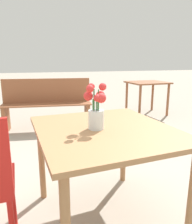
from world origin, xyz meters
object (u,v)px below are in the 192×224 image
bench_near (47,103)px  flower_vase (96,111)px  table_front (105,140)px  table_back (147,87)px

bench_near → flower_vase: bearing=-87.3°
table_front → flower_vase: bearing=177.9°
table_front → bench_near: size_ratio=0.69×
bench_near → table_back: bearing=10.4°
flower_vase → table_front: bearing=-2.1°
table_front → flower_vase: 0.22m
bench_near → table_back: size_ratio=1.81×
flower_vase → table_back: 3.45m
table_front → table_back: bearing=54.7°
flower_vase → bench_near: 2.42m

